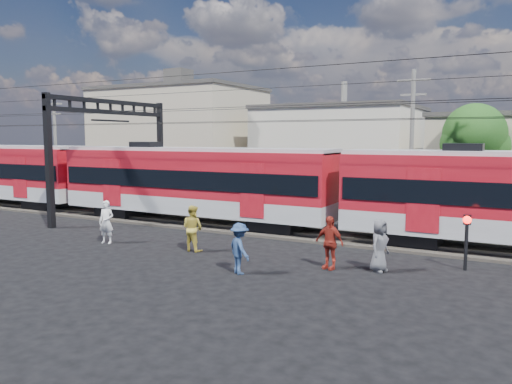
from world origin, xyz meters
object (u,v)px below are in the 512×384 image
(crossing_signal, at_px, (467,232))
(commuter_train, at_px, (196,180))
(pedestrian_a, at_px, (106,222))
(pedestrian_c, at_px, (240,248))

(crossing_signal, bearing_deg, commuter_train, 166.64)
(pedestrian_a, height_order, crossing_signal, crossing_signal)
(pedestrian_c, distance_m, crossing_signal, 8.06)
(commuter_train, relative_size, crossing_signal, 25.07)
(pedestrian_a, distance_m, pedestrian_c, 7.93)
(commuter_train, relative_size, pedestrian_a, 26.16)
(crossing_signal, bearing_deg, pedestrian_a, -169.77)
(pedestrian_c, bearing_deg, pedestrian_a, 22.56)
(pedestrian_c, bearing_deg, commuter_train, -12.87)
(pedestrian_c, height_order, crossing_signal, crossing_signal)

